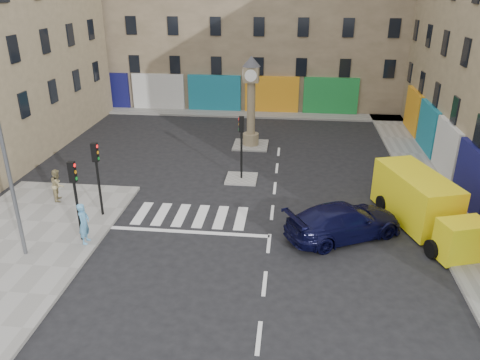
% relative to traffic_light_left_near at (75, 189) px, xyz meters
% --- Properties ---
extents(ground, '(120.00, 120.00, 0.00)m').
position_rel_traffic_light_left_near_xyz_m(ground, '(8.30, -0.20, -2.62)').
color(ground, black).
rests_on(ground, ground).
extents(sidewalk_right, '(2.60, 30.00, 0.15)m').
position_rel_traffic_light_left_near_xyz_m(sidewalk_right, '(17.00, 9.80, -2.55)').
color(sidewalk_right, gray).
rests_on(sidewalk_right, ground).
extents(sidewalk_far, '(32.00, 2.40, 0.15)m').
position_rel_traffic_light_left_near_xyz_m(sidewalk_far, '(4.30, 22.00, -2.55)').
color(sidewalk_far, gray).
rests_on(sidewalk_far, ground).
extents(island_near, '(1.80, 1.80, 0.12)m').
position_rel_traffic_light_left_near_xyz_m(island_near, '(6.30, 7.80, -2.56)').
color(island_near, gray).
rests_on(island_near, ground).
extents(island_far, '(2.40, 2.40, 0.12)m').
position_rel_traffic_light_left_near_xyz_m(island_far, '(6.30, 13.80, -2.56)').
color(island_far, gray).
rests_on(island_far, ground).
extents(building_far, '(32.00, 10.00, 17.00)m').
position_rel_traffic_light_left_near_xyz_m(building_far, '(4.30, 27.80, 5.88)').
color(building_far, gray).
rests_on(building_far, ground).
extents(traffic_light_left_near, '(0.28, 0.22, 3.70)m').
position_rel_traffic_light_left_near_xyz_m(traffic_light_left_near, '(0.00, 0.00, 0.00)').
color(traffic_light_left_near, black).
rests_on(traffic_light_left_near, sidewalk_left).
extents(traffic_light_left_far, '(0.28, 0.22, 3.70)m').
position_rel_traffic_light_left_near_xyz_m(traffic_light_left_far, '(0.00, 2.40, 0.00)').
color(traffic_light_left_far, black).
rests_on(traffic_light_left_far, sidewalk_left).
extents(traffic_light_island, '(0.28, 0.22, 3.70)m').
position_rel_traffic_light_left_near_xyz_m(traffic_light_island, '(6.30, 7.80, -0.03)').
color(traffic_light_island, black).
rests_on(traffic_light_island, island_near).
extents(lamp_post, '(0.50, 0.25, 8.30)m').
position_rel_traffic_light_left_near_xyz_m(lamp_post, '(-1.90, -1.40, 2.17)').
color(lamp_post, '#595B60').
rests_on(lamp_post, sidewalk_left).
extents(clock_pillar, '(1.20, 1.20, 6.10)m').
position_rel_traffic_light_left_near_xyz_m(clock_pillar, '(6.30, 13.80, 0.93)').
color(clock_pillar, '#948161').
rests_on(clock_pillar, island_far).
extents(navy_sedan, '(5.87, 4.56, 1.59)m').
position_rel_traffic_light_left_near_xyz_m(navy_sedan, '(11.61, 1.78, -1.83)').
color(navy_sedan, black).
rests_on(navy_sedan, ground).
extents(yellow_van, '(3.93, 6.92, 2.41)m').
position_rel_traffic_light_left_near_xyz_m(yellow_van, '(15.32, 3.17, -1.42)').
color(yellow_van, yellow).
rests_on(yellow_van, ground).
extents(pedestrian_blue, '(0.48, 0.70, 1.88)m').
position_rel_traffic_light_left_near_xyz_m(pedestrian_blue, '(0.30, -0.24, -1.53)').
color(pedestrian_blue, '#5494C1').
rests_on(pedestrian_blue, sidewalk_left).
extents(pedestrian_tan, '(0.87, 0.98, 1.70)m').
position_rel_traffic_light_left_near_xyz_m(pedestrian_tan, '(-2.87, 3.76, -1.62)').
color(pedestrian_tan, tan).
rests_on(pedestrian_tan, sidewalk_left).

